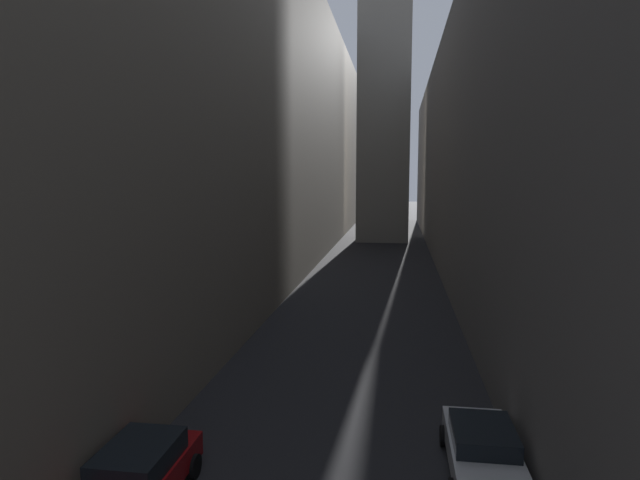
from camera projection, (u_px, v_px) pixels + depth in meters
The scene contains 5 objects.
ground_plane at pixel (375, 270), 47.67m from camera, with size 264.00×264.00×0.00m, color #232326.
building_block_left at pixel (249, 126), 49.81m from camera, with size 12.90×108.00×25.95m, color #756B5B.
building_block_right at pixel (529, 154), 46.53m from camera, with size 15.38×108.00×20.43m, color slate.
parked_car_left_second at pixel (136, 477), 13.39m from camera, with size 2.03×4.53×1.58m.
parked_car_right_third at pixel (482, 448), 14.87m from camera, with size 2.04×4.34×1.47m.
Camera 1 is at (1.97, 0.77, 8.30)m, focal length 30.06 mm.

